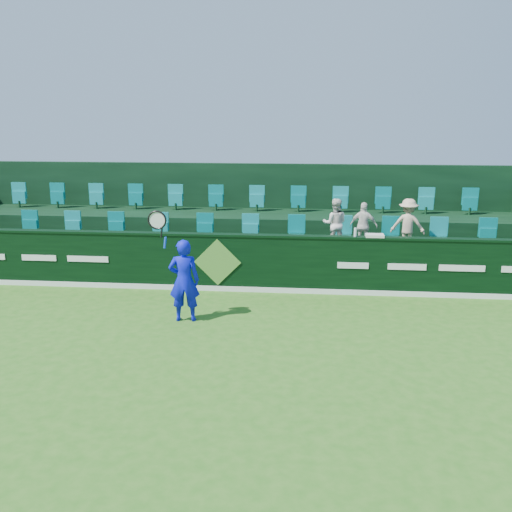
# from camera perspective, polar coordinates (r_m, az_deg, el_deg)

# --- Properties ---
(ground) EXTENTS (60.00, 60.00, 0.00)m
(ground) POSITION_cam_1_polar(r_m,az_deg,el_deg) (9.83, -7.47, -10.45)
(ground) COLOR #296919
(ground) RESTS_ON ground
(sponsor_hoarding) EXTENTS (16.00, 0.25, 1.35)m
(sponsor_hoarding) POSITION_cam_1_polar(r_m,az_deg,el_deg) (13.31, -3.78, -0.61)
(sponsor_hoarding) COLOR black
(sponsor_hoarding) RESTS_ON ground
(stand_tier_front) EXTENTS (16.00, 2.00, 0.80)m
(stand_tier_front) POSITION_cam_1_polar(r_m,az_deg,el_deg) (14.43, -3.09, -0.53)
(stand_tier_front) COLOR black
(stand_tier_front) RESTS_ON ground
(stand_tier_back) EXTENTS (16.00, 1.80, 1.30)m
(stand_tier_back) POSITION_cam_1_polar(r_m,az_deg,el_deg) (16.20, -2.12, 2.05)
(stand_tier_back) COLOR black
(stand_tier_back) RESTS_ON ground
(stand_rear) EXTENTS (16.00, 4.10, 2.60)m
(stand_rear) POSITION_cam_1_polar(r_m,az_deg,el_deg) (16.52, -1.94, 4.29)
(stand_rear) COLOR black
(stand_rear) RESTS_ON ground
(seat_row_front) EXTENTS (13.50, 0.50, 0.60)m
(seat_row_front) POSITION_cam_1_polar(r_m,az_deg,el_deg) (14.65, -2.90, 2.51)
(seat_row_front) COLOR teal
(seat_row_front) RESTS_ON stand_tier_front
(seat_row_back) EXTENTS (13.50, 0.50, 0.60)m
(seat_row_back) POSITION_cam_1_polar(r_m,az_deg,el_deg) (16.32, -2.01, 5.53)
(seat_row_back) COLOR teal
(seat_row_back) RESTS_ON stand_tier_back
(tennis_player) EXTENTS (1.00, 0.47, 2.27)m
(tennis_player) POSITION_cam_1_polar(r_m,az_deg,el_deg) (11.38, -7.24, -2.36)
(tennis_player) COLOR #0C14DC
(tennis_player) RESTS_ON ground
(spectator_left) EXTENTS (0.62, 0.49, 1.24)m
(spectator_left) POSITION_cam_1_polar(r_m,az_deg,el_deg) (14.08, 7.89, 3.23)
(spectator_left) COLOR silver
(spectator_left) RESTS_ON stand_tier_front
(spectator_middle) EXTENTS (0.72, 0.44, 1.15)m
(spectator_middle) POSITION_cam_1_polar(r_m,az_deg,el_deg) (14.14, 10.71, 2.98)
(spectator_middle) COLOR white
(spectator_middle) RESTS_ON stand_tier_front
(spectator_right) EXTENTS (0.89, 0.63, 1.25)m
(spectator_right) POSITION_cam_1_polar(r_m,az_deg,el_deg) (14.27, 14.94, 3.06)
(spectator_right) COLOR beige
(spectator_right) RESTS_ON stand_tier_front
(towel) EXTENTS (0.40, 0.26, 0.06)m
(towel) POSITION_cam_1_polar(r_m,az_deg,el_deg) (13.06, 11.79, 2.02)
(towel) COLOR silver
(towel) RESTS_ON sponsor_hoarding
(drinks_bottle) EXTENTS (0.06, 0.06, 0.20)m
(drinks_bottle) POSITION_cam_1_polar(r_m,az_deg,el_deg) (13.01, 9.90, 2.37)
(drinks_bottle) COLOR silver
(drinks_bottle) RESTS_ON sponsor_hoarding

